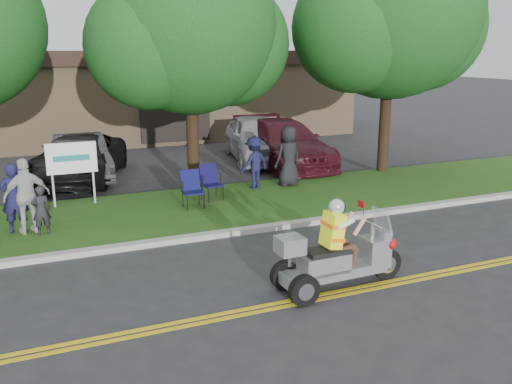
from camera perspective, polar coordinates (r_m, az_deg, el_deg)
name	(u,v)px	position (r m, az deg, el deg)	size (l,w,h in m)	color
ground	(286,290)	(9.54, 3.17, -10.21)	(120.00, 120.00, 0.00)	#28282B
centerline_near	(301,303)	(9.07, 4.81, -11.58)	(60.00, 0.10, 0.01)	gold
centerline_far	(297,299)	(9.20, 4.34, -11.18)	(60.00, 0.10, 0.01)	gold
curb	(226,233)	(12.13, -3.16, -4.35)	(60.00, 0.25, 0.12)	#A8A89E
grass_verge	(198,208)	(14.08, -6.14, -1.72)	(60.00, 4.00, 0.10)	#264C14
commercial_building	(154,92)	(27.44, -10.73, 10.26)	(18.00, 8.20, 4.00)	#9E7F5B
tree_mid	(191,35)	(15.63, -6.83, 16.13)	(5.88, 4.80, 7.05)	#332114
tree_right	(392,17)	(18.40, 14.13, 17.43)	(6.86, 5.60, 8.07)	#332114
business_sign	(72,162)	(14.65, -18.83, 3.05)	(1.25, 0.06, 1.75)	silver
trike_scooter	(336,258)	(9.44, 8.43, -6.90)	(2.48, 0.83, 1.62)	black
lawn_chair_a	(192,186)	(13.93, -6.79, 0.58)	(0.52, 0.53, 0.96)	black
lawn_chair_b	(210,180)	(14.61, -4.85, 1.30)	(0.58, 0.60, 0.95)	black
spectator_adult_left	(14,198)	(12.92, -24.09, -0.60)	(0.57, 0.38, 1.57)	#191843
spectator_adult_right	(27,196)	(12.80, -22.98, -0.39)	(0.98, 0.41, 1.67)	beige
spectator_chair_a	(254,163)	(15.74, -0.19, 3.11)	(0.97, 0.56, 1.50)	#141739
spectator_chair_b	(288,156)	(16.02, 3.43, 3.80)	(0.87, 0.57, 1.78)	black
child_left	(41,210)	(12.64, -21.68, -1.81)	(0.40, 0.26, 1.09)	black
parked_car_left	(81,157)	(18.27, -17.92, 3.51)	(1.47, 4.21, 1.39)	#303032
parked_car_mid	(78,159)	(18.00, -18.26, 3.37)	(2.35, 5.09, 1.41)	black
parked_car_right	(283,143)	(19.42, 2.89, 5.15)	(2.25, 5.52, 1.60)	#420F1A
parked_car_far_right	(258,138)	(20.26, 0.16, 5.71)	(2.01, 4.98, 1.70)	#A0A1A7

